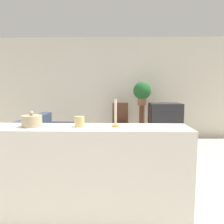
# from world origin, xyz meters

# --- Properties ---
(ground_plane) EXTENTS (14.00, 14.00, 0.00)m
(ground_plane) POSITION_xyz_m (0.00, 0.00, 0.00)
(ground_plane) COLOR beige
(wall_back) EXTENTS (9.00, 0.06, 2.70)m
(wall_back) POSITION_xyz_m (0.00, 3.43, 1.35)
(wall_back) COLOR silver
(wall_back) RESTS_ON ground_plane
(couch) EXTENTS (0.85, 2.00, 0.81)m
(couch) POSITION_xyz_m (-0.93, 1.39, 0.29)
(couch) COLOR #384256
(couch) RESTS_ON ground_plane
(tv_stand) EXTENTS (0.84, 0.60, 0.53)m
(tv_stand) POSITION_xyz_m (1.47, 2.28, 0.26)
(tv_stand) COLOR brown
(tv_stand) RESTS_ON ground_plane
(television) EXTENTS (0.69, 0.57, 0.50)m
(television) POSITION_xyz_m (1.46, 2.28, 0.77)
(television) COLOR #232328
(television) RESTS_ON tv_stand
(wooden_chair) EXTENTS (0.44, 0.44, 0.98)m
(wooden_chair) POSITION_xyz_m (0.48, 2.85, 0.54)
(wooden_chair) COLOR brown
(wooden_chair) RESTS_ON ground_plane
(plant_stand) EXTENTS (0.14, 0.14, 0.92)m
(plant_stand) POSITION_xyz_m (1.03, 2.98, 0.46)
(plant_stand) COLOR brown
(plant_stand) RESTS_ON ground_plane
(potted_plant) EXTENTS (0.45, 0.45, 0.59)m
(potted_plant) POSITION_xyz_m (1.03, 2.98, 1.26)
(potted_plant) COLOR #8E5B3D
(potted_plant) RESTS_ON plant_stand
(foreground_counter) EXTENTS (2.23, 0.44, 0.99)m
(foreground_counter) POSITION_xyz_m (0.00, -0.44, 0.49)
(foreground_counter) COLOR white
(foreground_counter) RESTS_ON ground_plane
(decorative_bowl) EXTENTS (0.20, 0.20, 0.16)m
(decorative_bowl) POSITION_xyz_m (-0.45, -0.44, 1.05)
(decorative_bowl) COLOR tan
(decorative_bowl) RESTS_ON foreground_counter
(candle_jar) EXTENTS (0.10, 0.10, 0.10)m
(candle_jar) POSITION_xyz_m (0.02, -0.44, 1.04)
(candle_jar) COLOR tan
(candle_jar) RESTS_ON foreground_counter
(candlestick) EXTENTS (0.07, 0.07, 0.28)m
(candlestick) POSITION_xyz_m (0.38, -0.44, 1.08)
(candlestick) COLOR #B7933D
(candlestick) RESTS_ON foreground_counter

